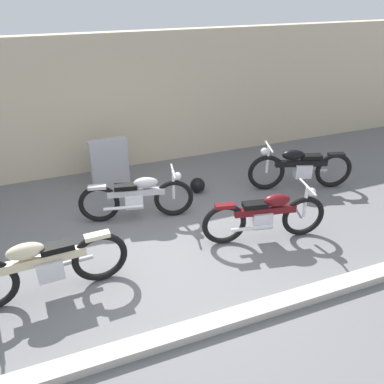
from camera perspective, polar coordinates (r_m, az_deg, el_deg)
The scene contains 9 objects.
ground_plane at distance 6.01m, azimuth -2.19°, elevation -9.32°, with size 40.00×40.00×0.00m, color slate.
building_wall at distance 8.57m, azimuth -10.60°, elevation 12.54°, with size 18.00×0.30×2.78m, color beige.
curb_strip at distance 4.97m, azimuth 3.65°, elevation -18.39°, with size 18.00×0.24×0.12m, color #B7B2A8.
stone_marker at distance 7.86m, azimuth -11.85°, elevation 4.01°, with size 0.72×0.20×1.00m, color #9E9EA3.
helmet at distance 7.66m, azimuth 0.81°, elevation 1.00°, with size 0.29×0.29×0.29m, color black.
motorcycle_silver at distance 6.74m, azimuth -7.88°, elevation -0.71°, with size 1.92×0.65×0.88m.
motorcycle_maroon at distance 6.25m, azimuth 10.64°, elevation -3.39°, with size 1.98×0.63×0.90m.
motorcycle_black at distance 7.96m, azimuth 15.33°, elevation 3.43°, with size 2.00×0.82×0.93m.
motorcycle_cream at distance 5.44m, azimuth -20.70°, elevation -9.97°, with size 2.15×0.60×0.96m.
Camera 1 is at (-1.51, -4.50, 3.68)m, focal length 36.84 mm.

